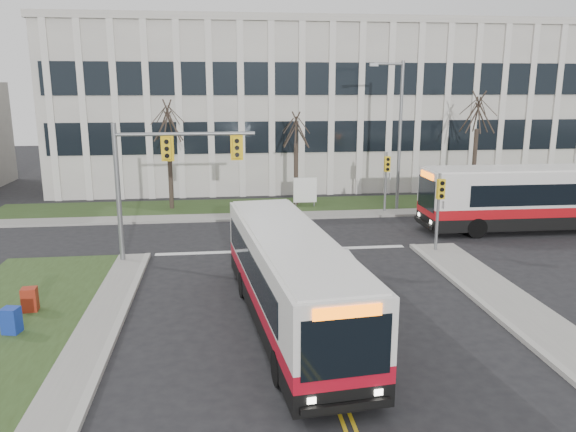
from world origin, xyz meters
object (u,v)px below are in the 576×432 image
at_px(bus_main, 290,282).
at_px(bus_cross, 539,200).
at_px(newspaper_box_blue, 11,322).
at_px(newspaper_box_red, 30,301).
at_px(streetlight, 397,128).
at_px(directory_sign, 305,190).

xyz_separation_m(bus_main, bus_cross, (15.00, 10.91, 0.17)).
relative_size(newspaper_box_blue, newspaper_box_red, 1.00).
xyz_separation_m(bus_main, newspaper_box_red, (-8.83, 2.00, -1.05)).
bearing_deg(bus_main, bus_cross, 30.19).
xyz_separation_m(streetlight, bus_main, (-8.70, -16.62, -3.67)).
height_order(newspaper_box_blue, newspaper_box_red, same).
bearing_deg(streetlight, newspaper_box_blue, -136.91).
height_order(streetlight, newspaper_box_red, streetlight).
xyz_separation_m(directory_sign, bus_cross, (11.82, -7.01, 0.53)).
height_order(streetlight, newspaper_box_blue, streetlight).
bearing_deg(newspaper_box_blue, bus_main, 11.04).
relative_size(streetlight, directory_sign, 4.60).
bearing_deg(newspaper_box_blue, bus_cross, 36.64).
height_order(streetlight, directory_sign, streetlight).
height_order(bus_main, newspaper_box_red, bus_main).
bearing_deg(streetlight, bus_cross, -42.22).
xyz_separation_m(streetlight, directory_sign, (-5.53, 1.30, -4.02)).
height_order(bus_cross, newspaper_box_blue, bus_cross).
relative_size(streetlight, newspaper_box_red, 9.68).
relative_size(bus_main, bus_cross, 0.90).
relative_size(directory_sign, newspaper_box_blue, 2.11).
relative_size(bus_main, newspaper_box_red, 12.06).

